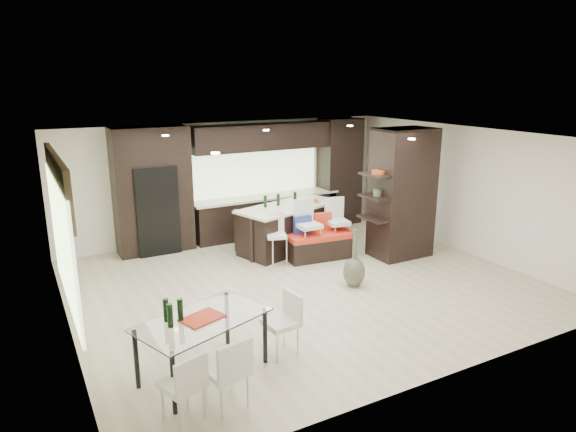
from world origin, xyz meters
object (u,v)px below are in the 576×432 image
stool_left (276,245)px  stool_mid (308,236)px  kitchen_island (289,227)px  chair_near (226,375)px  bench (320,246)px  floor_vase (355,258)px  chair_end (281,327)px  stool_right (337,232)px  chair_far (182,389)px  dining_table (204,347)px

stool_left → stool_mid: bearing=14.9°
kitchen_island → chair_near: (-3.35, -4.65, -0.08)m
stool_mid → bench: stool_mid is taller
kitchen_island → bench: size_ratio=1.67×
floor_vase → chair_end: size_ratio=1.37×
stool_right → chair_far: 5.96m
chair_far → bench: bearing=24.8°
chair_near → dining_table: bearing=79.6°
kitchen_island → stool_mid: (0.00, -0.84, 0.02)m
stool_mid → chair_end: size_ratio=1.29×
bench → chair_end: bearing=-123.6°
kitchen_island → floor_vase: bearing=-106.7°
chair_near → stool_right: bearing=32.8°
stool_right → floor_vase: 1.77m
kitchen_island → dining_table: (-3.35, -3.89, -0.10)m
kitchen_island → chair_near: kitchen_island is taller
kitchen_island → chair_end: 4.49m
stool_left → dining_table: size_ratio=0.53×
chair_far → kitchen_island: bearing=32.7°
stool_mid → chair_end: bearing=-125.7°
stool_left → chair_end: (-1.52, -3.09, -0.04)m
kitchen_island → chair_far: (-3.86, -4.63, -0.11)m
kitchen_island → bench: 0.95m
kitchen_island → stool_mid: bearing=-107.0°
bench → floor_vase: bearing=-93.1°
bench → dining_table: dining_table is taller
stool_mid → bench: bearing=-7.9°
chair_end → bench: bearing=-45.5°
dining_table → kitchen_island: bearing=29.6°
stool_mid → stool_right: bearing=1.4°
stool_mid → stool_right: stool_mid is taller
dining_table → stool_mid: bearing=22.6°
chair_end → floor_vase: bearing=-63.0°
stool_left → floor_vase: floor_vase is taller
kitchen_island → stool_left: size_ratio=2.74×
chair_near → chair_end: bearing=24.2°
stool_right → dining_table: 5.10m
stool_mid → chair_far: stool_mid is taller
stool_right → dining_table: size_ratio=0.61×
stool_left → chair_near: stool_left is taller
chair_far → floor_vase: bearing=12.0°
kitchen_island → floor_vase: (0.01, -2.44, 0.05)m
chair_far → stool_left: bearing=33.3°
stool_mid → chair_end: stool_mid is taller
chair_far → stool_right: bearing=22.2°
chair_near → chair_end: size_ratio=1.05×
floor_vase → chair_far: (-3.87, -2.19, -0.16)m
bench → kitchen_island: bearing=113.5°
kitchen_island → dining_table: bearing=-147.8°
bench → chair_near: size_ratio=1.71×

